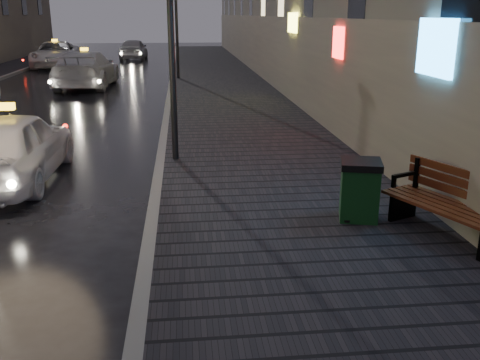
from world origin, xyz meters
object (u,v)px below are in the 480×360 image
Objects in this scene: lamp_far at (176,10)px; taxi_far at (56,54)px; lamp_near at (170,5)px; trash_bin at (359,189)px; bench at (450,203)px; car_far at (133,49)px; taxi_near at (11,147)px; taxi_mid at (86,69)px.

taxi_far is (-7.82, 8.24, -2.68)m from lamp_far.
lamp_near is 5.77m from trash_bin.
taxi_far reaches higher than bench.
taxi_far is (-11.89, 29.09, 0.16)m from bench.
lamp_far is at bearing -50.99° from taxi_far.
taxi_far is 1.29× the size of car_far.
lamp_far is at bearing -99.94° from taxi_near.
lamp_near is at bearing 109.27° from taxi_mid.
car_far is (0.87, 15.78, -0.07)m from taxi_mid.
lamp_near is 2.55× the size of bench.
taxi_far is at bearing -68.50° from taxi_mid.
bench is (4.07, -4.85, -2.84)m from lamp_near.
taxi_near is (-6.26, 3.12, 0.11)m from trash_bin.
car_far reaches higher than bench.
lamp_near is at bearing -163.21° from taxi_near.
bench is 8.35m from taxi_near.
taxi_mid is 1.28× the size of car_far.
trash_bin is 0.17× the size of taxi_mid.
lamp_far is 11.67m from taxi_far.
taxi_far is at bearing 88.74° from bench.
trash_bin is at bearing -53.73° from lamp_near.
taxi_mid is (-4.25, -2.05, -2.65)m from lamp_far.
lamp_far is 20.46m from trash_bin.
car_far is (4.44, 5.49, -0.04)m from taxi_far.
car_far is at bearing 103.82° from lamp_far.
lamp_far is 21.43m from bench.
bench is at bearing -72.26° from taxi_far.
lamp_near is 14.83m from taxi_mid.
taxi_mid is at bearing 90.36° from bench.
taxi_far is at bearing 125.52° from trash_bin.
lamp_far is 5.49× the size of trash_bin.
taxi_mid reaches higher than car_far.
taxi_near is (-7.37, 3.93, 0.09)m from bench.
taxi_mid reaches higher than taxi_near.
lamp_near reaches higher than car_far.
lamp_near and lamp_far have the same top height.
lamp_near is 30.05m from car_far.
lamp_far reaches higher than taxi_far.
taxi_near is at bearing -164.29° from lamp_near.
bench reaches higher than trash_bin.
lamp_far is 1.17× the size of car_far.
lamp_near reaches higher than taxi_mid.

